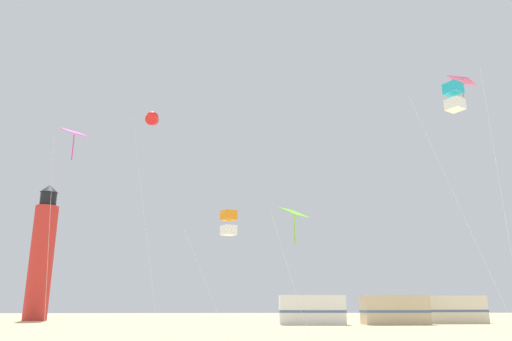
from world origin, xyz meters
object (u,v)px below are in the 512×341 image
Objects in this scene: kite_diamond_magenta at (73,140)px; kite_tube_scarlet at (152,119)px; kite_diamond_rainbow at (465,91)px; kite_diamond_lime at (294,217)px; rv_van_tan at (395,310)px; rv_van_cream at (453,310)px; lighthouse_distant at (42,255)px; kite_box_orange at (229,223)px; kite_box_cyan at (454,97)px; rv_van_white at (312,310)px.

kite_tube_scarlet is (1.62, 9.23, 4.59)m from kite_diamond_magenta.
kite_diamond_rainbow is (16.11, -1.61, 1.89)m from kite_diamond_magenta.
kite_diamond_magenta is 1.68× the size of kite_diamond_lime.
rv_van_tan is (14.08, 31.41, -3.68)m from kite_diamond_lime.
rv_van_tan is (21.34, 20.12, -11.75)m from kite_tube_scarlet.
kite_tube_scarlet is at bearing 122.74° from kite_diamond_lime.
kite_diamond_rainbow is 1.72× the size of rv_van_tan.
kite_tube_scarlet is at bearing -142.48° from rv_van_cream.
lighthouse_distant reaches higher than rv_van_tan.
rv_van_tan is (16.47, 26.37, -4.25)m from kite_box_orange.
kite_box_cyan reaches higher than rv_van_cream.
kite_diamond_lime is (8.88, -2.06, -3.48)m from kite_diamond_magenta.
rv_van_cream is (14.06, 33.73, -9.06)m from kite_diamond_rainbow.
kite_diamond_rainbow is 0.75m from kite_box_cyan.
lighthouse_distant reaches higher than rv_van_cream.
kite_diamond_rainbow is 2.05× the size of kite_diamond_lime.
rv_van_tan is at bearing 77.52° from kite_diamond_rainbow.
kite_diamond_magenta reaches higher than rv_van_cream.
kite_box_orange reaches higher than kite_diamond_lime.
kite_tube_scarlet is 2.13× the size of rv_van_tan.
lighthouse_distant is (-32.25, 44.70, -2.22)m from kite_box_cyan.
kite_diamond_lime is at bearing -176.38° from kite_diamond_rainbow.
lighthouse_distant is (-16.74, 42.87, -0.71)m from kite_diamond_magenta.
lighthouse_distant is at bearing 111.33° from kite_diamond_magenta.
lighthouse_distant is (-32.85, 44.48, -2.61)m from kite_diamond_rainbow.
rv_van_tan is (7.45, 31.18, -8.67)m from kite_box_cyan.
kite_box_cyan is 1.96× the size of kite_diamond_lime.
kite_diamond_rainbow reaches higher than rv_van_tan.
kite_diamond_lime is 40.44m from rv_van_cream.
rv_van_tan is 7.73m from rv_van_cream.
kite_box_orange is at bearing -123.21° from rv_van_tan.
lighthouse_distant is at bearing 125.81° from kite_box_cyan.
kite_box_cyan is 32.72m from rv_van_white.
kite_tube_scarlet reaches higher than kite_box_orange.
kite_box_cyan is 37.98m from rv_van_cream.
kite_box_orange is at bearing -130.30° from rv_van_cream.
rv_van_white is at bearing 92.43° from kite_diamond_rainbow.
rv_van_cream is at bearing 46.79° from kite_diamond_magenta.
rv_van_cream is (28.55, 22.90, -11.75)m from kite_tube_scarlet.
kite_tube_scarlet is (-14.49, 10.83, 2.70)m from kite_diamond_rainbow.
lighthouse_distant is at bearing 119.69° from kite_diamond_lime.
kite_box_orange is (-9.62, 4.58, -4.81)m from kite_diamond_rainbow.
kite_box_orange is at bearing 115.34° from kite_diamond_lime.
kite_tube_scarlet is 0.82× the size of lighthouse_distant.
rv_van_tan is at bearing -160.17° from rv_van_cream.
kite_diamond_magenta is 0.66× the size of kite_tube_scarlet.
kite_diamond_magenta is 1.40× the size of rv_van_cream.
lighthouse_distant reaches higher than kite_diamond_lime.
lighthouse_distant is at bearing 159.96° from rv_van_tan.
rv_van_cream is at bearing 38.73° from kite_tube_scarlet.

